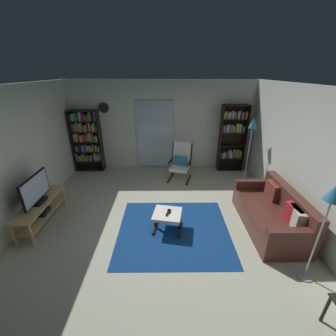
{
  "coord_description": "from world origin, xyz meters",
  "views": [
    {
      "loc": [
        0.14,
        -3.46,
        2.81
      ],
      "look_at": [
        0.17,
        1.0,
        0.79
      ],
      "focal_mm": 23.04,
      "sensor_mm": 36.0,
      "label": 1
    }
  ],
  "objects_px": {
    "television": "(36,190)",
    "lounge_armchair": "(181,160)",
    "leather_sofa": "(272,214)",
    "ottoman": "(167,216)",
    "bookshelf_near_tv": "(87,139)",
    "tv_remote": "(168,214)",
    "floor_lamp_by_sofa": "(331,204)",
    "wall_clock": "(104,108)",
    "cell_phone": "(169,211)",
    "floor_lamp_by_shelf": "(252,130)",
    "tv_stand": "(41,209)",
    "bookshelf_near_sofa": "(232,136)"
  },
  "relations": [
    {
      "from": "tv_stand",
      "to": "television",
      "type": "relative_size",
      "value": 1.62
    },
    {
      "from": "bookshelf_near_sofa",
      "to": "bookshelf_near_tv",
      "type": "bearing_deg",
      "value": 179.91
    },
    {
      "from": "tv_stand",
      "to": "floor_lamp_by_shelf",
      "type": "bearing_deg",
      "value": 20.53
    },
    {
      "from": "leather_sofa",
      "to": "floor_lamp_by_shelf",
      "type": "relative_size",
      "value": 1.0
    },
    {
      "from": "floor_lamp_by_shelf",
      "to": "cell_phone",
      "type": "bearing_deg",
      "value": -137.89
    },
    {
      "from": "ottoman",
      "to": "television",
      "type": "bearing_deg",
      "value": 175.18
    },
    {
      "from": "wall_clock",
      "to": "tv_stand",
      "type": "bearing_deg",
      "value": -104.49
    },
    {
      "from": "bookshelf_near_sofa",
      "to": "floor_lamp_by_sofa",
      "type": "xyz_separation_m",
      "value": [
        0.12,
        -3.87,
        0.22
      ]
    },
    {
      "from": "leather_sofa",
      "to": "cell_phone",
      "type": "distance_m",
      "value": 1.99
    },
    {
      "from": "television",
      "to": "lounge_armchair",
      "type": "bearing_deg",
      "value": 34.6
    },
    {
      "from": "leather_sofa",
      "to": "bookshelf_near_tv",
      "type": "bearing_deg",
      "value": 147.81
    },
    {
      "from": "television",
      "to": "floor_lamp_by_shelf",
      "type": "bearing_deg",
      "value": 20.54
    },
    {
      "from": "tv_stand",
      "to": "leather_sofa",
      "type": "bearing_deg",
      "value": -2.08
    },
    {
      "from": "bookshelf_near_tv",
      "to": "tv_remote",
      "type": "distance_m",
      "value": 3.73
    },
    {
      "from": "leather_sofa",
      "to": "wall_clock",
      "type": "height_order",
      "value": "wall_clock"
    },
    {
      "from": "tv_stand",
      "to": "bookshelf_near_tv",
      "type": "distance_m",
      "value": 2.67
    },
    {
      "from": "television",
      "to": "floor_lamp_by_sofa",
      "type": "bearing_deg",
      "value": -15.93
    },
    {
      "from": "tv_remote",
      "to": "bookshelf_near_sofa",
      "type": "bearing_deg",
      "value": 71.97
    },
    {
      "from": "lounge_armchair",
      "to": "cell_phone",
      "type": "xyz_separation_m",
      "value": [
        -0.35,
        -2.15,
        -0.16
      ]
    },
    {
      "from": "bookshelf_near_sofa",
      "to": "ottoman",
      "type": "distance_m",
      "value": 3.47
    },
    {
      "from": "leather_sofa",
      "to": "ottoman",
      "type": "height_order",
      "value": "leather_sofa"
    },
    {
      "from": "tv_stand",
      "to": "ottoman",
      "type": "height_order",
      "value": "tv_stand"
    },
    {
      "from": "cell_phone",
      "to": "tv_remote",
      "type": "bearing_deg",
      "value": -102.0
    },
    {
      "from": "television",
      "to": "floor_lamp_by_shelf",
      "type": "xyz_separation_m",
      "value": [
        4.62,
        1.73,
        0.7
      ]
    },
    {
      "from": "tv_stand",
      "to": "floor_lamp_by_sofa",
      "type": "relative_size",
      "value": 0.88
    },
    {
      "from": "leather_sofa",
      "to": "floor_lamp_by_shelf",
      "type": "bearing_deg",
      "value": 86.52
    },
    {
      "from": "lounge_armchair",
      "to": "tv_remote",
      "type": "distance_m",
      "value": 2.27
    },
    {
      "from": "tv_stand",
      "to": "bookshelf_near_tv",
      "type": "relative_size",
      "value": 0.76
    },
    {
      "from": "tv_stand",
      "to": "tv_remote",
      "type": "distance_m",
      "value": 2.51
    },
    {
      "from": "bookshelf_near_sofa",
      "to": "lounge_armchair",
      "type": "bearing_deg",
      "value": -158.85
    },
    {
      "from": "bookshelf_near_sofa",
      "to": "ottoman",
      "type": "bearing_deg",
      "value": -124.59
    },
    {
      "from": "ottoman",
      "to": "tv_remote",
      "type": "xyz_separation_m",
      "value": [
        0.01,
        -0.03,
        0.07
      ]
    },
    {
      "from": "tv_stand",
      "to": "ottoman",
      "type": "relative_size",
      "value": 2.32
    },
    {
      "from": "television",
      "to": "wall_clock",
      "type": "xyz_separation_m",
      "value": [
        0.7,
        2.73,
        1.11
      ]
    },
    {
      "from": "television",
      "to": "bookshelf_near_sofa",
      "type": "height_order",
      "value": "bookshelf_near_sofa"
    },
    {
      "from": "bookshelf_near_sofa",
      "to": "ottoman",
      "type": "height_order",
      "value": "bookshelf_near_sofa"
    },
    {
      "from": "bookshelf_near_tv",
      "to": "ottoman",
      "type": "height_order",
      "value": "bookshelf_near_tv"
    },
    {
      "from": "bookshelf_near_tv",
      "to": "floor_lamp_by_sofa",
      "type": "distance_m",
      "value": 5.87
    },
    {
      "from": "lounge_armchair",
      "to": "cell_phone",
      "type": "distance_m",
      "value": 2.18
    },
    {
      "from": "bookshelf_near_tv",
      "to": "cell_phone",
      "type": "height_order",
      "value": "bookshelf_near_tv"
    },
    {
      "from": "tv_stand",
      "to": "bookshelf_near_tv",
      "type": "bearing_deg",
      "value": 86.81
    },
    {
      "from": "television",
      "to": "ottoman",
      "type": "bearing_deg",
      "value": -4.82
    },
    {
      "from": "floor_lamp_by_sofa",
      "to": "tv_stand",
      "type": "bearing_deg",
      "value": 164.08
    },
    {
      "from": "television",
      "to": "floor_lamp_by_sofa",
      "type": "relative_size",
      "value": 0.54
    },
    {
      "from": "floor_lamp_by_sofa",
      "to": "wall_clock",
      "type": "xyz_separation_m",
      "value": [
        -3.84,
        4.02,
        0.56
      ]
    },
    {
      "from": "floor_lamp_by_sofa",
      "to": "ottoman",
      "type": "bearing_deg",
      "value": 152.07
    },
    {
      "from": "lounge_armchair",
      "to": "wall_clock",
      "type": "bearing_deg",
      "value": 161.12
    },
    {
      "from": "floor_lamp_by_sofa",
      "to": "wall_clock",
      "type": "height_order",
      "value": "wall_clock"
    },
    {
      "from": "cell_phone",
      "to": "floor_lamp_by_shelf",
      "type": "height_order",
      "value": "floor_lamp_by_shelf"
    },
    {
      "from": "tv_stand",
      "to": "floor_lamp_by_sofa",
      "type": "height_order",
      "value": "floor_lamp_by_sofa"
    }
  ]
}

